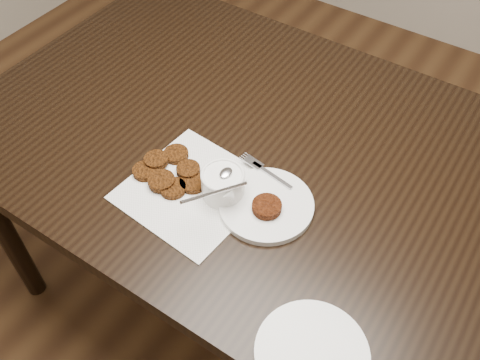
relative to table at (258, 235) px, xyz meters
name	(u,v)px	position (x,y,z in m)	size (l,w,h in m)	color
floor	(239,342)	(0.04, -0.17, -0.38)	(4.00, 4.00, 0.00)	brown
table	(258,235)	(0.00, 0.00, 0.00)	(1.47, 0.95, 0.75)	black
napkin	(193,190)	(-0.05, -0.21, 0.38)	(0.28, 0.28, 0.00)	white
sauce_ramekin	(223,174)	(0.01, -0.18, 0.44)	(0.12, 0.12, 0.13)	white
patty_cluster	(171,175)	(-0.11, -0.21, 0.39)	(0.19, 0.19, 0.02)	#68310D
plate_with_patty	(266,203)	(0.11, -0.16, 0.39)	(0.20, 0.20, 0.03)	white
plate_empty	(312,354)	(0.35, -0.39, 0.38)	(0.20, 0.20, 0.01)	white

